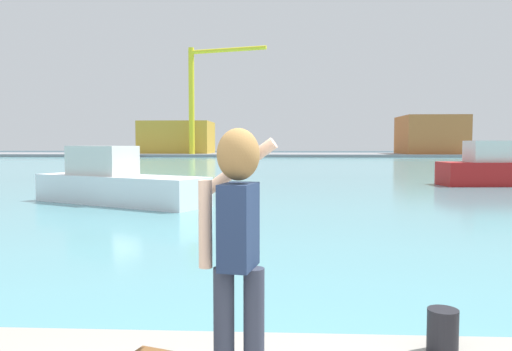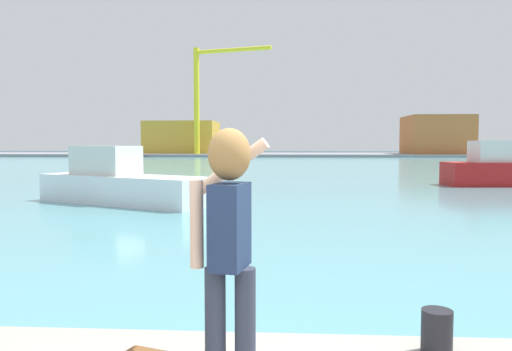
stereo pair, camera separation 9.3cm
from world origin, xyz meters
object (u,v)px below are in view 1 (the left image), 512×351
boat_moored_2 (504,169)px  warehouse_right (431,135)px  harbor_bollard (443,331)px  port_crane (201,88)px  boat_moored (116,183)px  person_photographer (237,231)px  warehouse_left (177,137)px

boat_moored_2 → warehouse_right: warehouse_right is taller
boat_moored_2 → warehouse_right: (14.95, 64.31, 3.03)m
harbor_bollard → boat_moored_2: 26.04m
harbor_bollard → port_crane: port_crane is taller
harbor_bollard → boat_moored: bearing=117.4°
boat_moored → warehouse_right: warehouse_right is taller
harbor_bollard → warehouse_right: bearing=73.7°
harbor_bollard → boat_moored: boat_moored is taller
boat_moored → person_photographer: bearing=-42.2°
warehouse_right → port_crane: port_crane is taller
person_photographer → harbor_bollard: 1.91m
boat_moored → warehouse_left: 78.41m
warehouse_left → warehouse_right: (47.25, -3.65, 0.38)m
boat_moored_2 → port_crane: size_ratio=0.39×
port_crane → boat_moored_2: bearing=-66.3°
harbor_bollard → port_crane: (-15.51, 83.52, 11.33)m
person_photographer → warehouse_left: bearing=23.6°
boat_moored → port_crane: (-7.98, 68.97, 11.35)m
person_photographer → harbor_bollard: bearing=-55.6°
warehouse_left → warehouse_right: size_ratio=1.19×
harbor_bollard → warehouse_left: 94.18m
boat_moored → warehouse_left: size_ratio=0.55×
person_photographer → port_crane: 85.96m
person_photographer → warehouse_left: size_ratio=0.13×
boat_moored_2 → port_crane: (-26.31, 59.83, 11.24)m
harbor_bollard → boat_moored_2: bearing=65.5°
harbor_bollard → boat_moored_2: size_ratio=0.05×
boat_moored → harbor_bollard: bearing=-36.3°
boat_moored → boat_moored_2: size_ratio=1.01×
person_photographer → warehouse_right: (27.30, 88.66, 2.22)m
harbor_bollard → boat_moored: size_ratio=0.05×
person_photographer → boat_moored: bearing=32.8°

